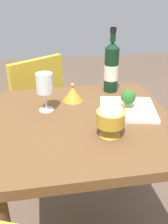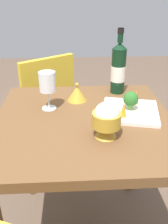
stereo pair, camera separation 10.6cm
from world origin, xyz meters
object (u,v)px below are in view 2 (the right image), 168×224
serving_plate (130,111)px  carrot_garnish_right (124,109)px  rice_bowl_lid (77,93)px  wine_glass (47,83)px  wine_bottle (118,68)px  broccoli_floret (131,99)px  carrot_garnish_left (136,97)px  chair_by_wall (44,100)px  rice_bowl (106,119)px

serving_plate → carrot_garnish_right: carrot_garnish_right is taller
rice_bowl_lid → wine_glass: bearing=-56.4°
wine_bottle → broccoli_floret: bearing=3.1°
rice_bowl_lid → serving_plate: bearing=56.5°
carrot_garnish_left → chair_by_wall: bearing=-140.0°
wine_bottle → rice_bowl_lid: size_ratio=3.35×
rice_bowl → carrot_garnish_left: rice_bowl is taller
rice_bowl → carrot_garnish_right: rice_bowl is taller
wine_bottle → wine_glass: wine_bottle is taller
wine_bottle → broccoli_floret: wine_bottle is taller
rice_bowl → rice_bowl_lid: 0.36m
wine_glass → rice_bowl: wine_glass is taller
carrot_garnish_right → wine_glass: bearing=-111.9°
wine_bottle → rice_bowl_lid: 0.26m
rice_bowl → rice_bowl_lid: bearing=-164.2°
broccoli_floret → chair_by_wall: bearing=-145.1°
chair_by_wall → wine_bottle: wine_bottle is taller
wine_glass → rice_bowl_lid: size_ratio=1.79×
rice_bowl_lid → carrot_garnish_right: size_ratio=1.47×
rice_bowl_lid → broccoli_floret: 0.28m
serving_plate → carrot_garnish_right: bearing=-34.7°
wine_glass → broccoli_floret: wine_glass is taller
rice_bowl_lid → broccoli_floret: broccoli_floret is taller
chair_by_wall → wine_glass: bearing=-117.1°
chair_by_wall → rice_bowl_lid: size_ratio=8.50×
chair_by_wall → rice_bowl: 0.95m
wine_glass → carrot_garnish_left: (0.00, 0.41, -0.08)m
wine_glass → rice_bowl_lid: (-0.09, 0.14, -0.09)m
broccoli_floret → wine_glass: bearing=-99.7°
chair_by_wall → wine_bottle: bearing=-78.1°
wine_glass → serving_plate: wine_glass is taller
rice_bowl_lid → rice_bowl: bearing=15.8°
chair_by_wall → wine_glass: 0.69m
rice_bowl → serving_plate: (-0.19, 0.14, -0.07)m
carrot_garnish_left → carrot_garnish_right: 0.16m
serving_plate → carrot_garnish_right: size_ratio=4.40×
carrot_garnish_left → carrot_garnish_right: bearing=-33.2°
broccoli_floret → carrot_garnish_left: bearing=147.2°
rice_bowl_lid → carrot_garnish_left: (0.09, 0.27, 0.01)m
wine_bottle → carrot_garnish_left: wine_bottle is taller
chair_by_wall → rice_bowl_lid: (0.50, 0.22, 0.25)m
carrot_garnish_left → serving_plate: bearing=-31.6°
serving_plate → chair_by_wall: bearing=-145.2°
wine_bottle → rice_bowl: (0.44, -0.12, -0.06)m
carrot_garnish_left → broccoli_floret: bearing=-32.8°
chair_by_wall → rice_bowl: size_ratio=6.00×
broccoli_floret → serving_plate: bearing=5.5°
rice_bowl_lid → serving_plate: rice_bowl_lid is taller
rice_bowl → broccoli_floret: 0.24m
chair_by_wall → rice_bowl_lid: bearing=-101.6°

